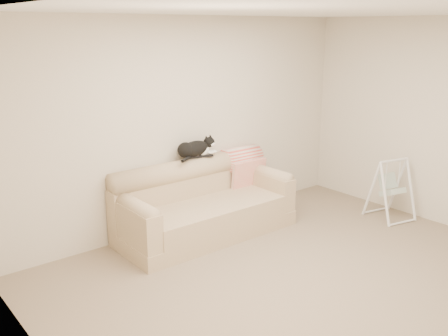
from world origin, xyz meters
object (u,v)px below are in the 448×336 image
Objects in this scene: remote_b at (206,156)px; baby_swing at (391,189)px; tuxedo_cat at (195,149)px; remote_a at (195,157)px; sofa at (203,206)px.

baby_swing is (2.02, -1.36, -0.50)m from remote_b.
tuxedo_cat is 2.65m from baby_swing.
sofa is at bearing -104.39° from remote_a.
remote_b is (0.16, -0.04, -0.00)m from remote_a.
baby_swing is (2.18, -1.40, -0.51)m from remote_a.
remote_b is at bearing 146.04° from baby_swing.
remote_b reaches higher than baby_swing.
tuxedo_cat is (0.01, -0.00, 0.11)m from remote_a.
tuxedo_cat reaches higher than sofa.
remote_a is at bearing 147.30° from baby_swing.
remote_b is 0.19m from tuxedo_cat.
sofa is 2.52m from baby_swing.
remote_a is (0.06, 0.24, 0.56)m from sofa.
tuxedo_cat is (0.07, 0.24, 0.66)m from sofa.
sofa is at bearing -136.93° from remote_b.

